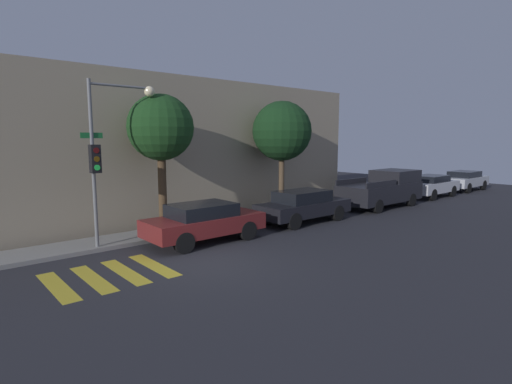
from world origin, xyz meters
TOP-DOWN VIEW (x-y plane):
  - ground_plane at (0.00, 0.00)m, footprint 60.00×60.00m
  - sidewalk at (0.00, 4.05)m, footprint 26.00×1.70m
  - building_row at (0.00, 8.30)m, footprint 26.00×6.00m
  - crosswalk at (-2.61, 0.80)m, footprint 3.06×2.60m
  - traffic_light_pole at (-1.52, 3.37)m, footprint 2.57×0.56m
  - sedan_near_corner at (1.31, 2.10)m, footprint 4.28×1.85m
  - sedan_middle at (6.53, 2.10)m, footprint 4.56×1.76m
  - pickup_truck at (12.90, 2.10)m, footprint 5.31×2.10m
  - sedan_far_end at (18.39, 2.10)m, footprint 4.32×1.80m
  - sedan_tail_of_row at (23.48, 2.10)m, footprint 4.30×1.78m
  - tree_near_corner at (0.67, 3.93)m, footprint 2.46×2.46m
  - tree_midblock at (6.95, 3.93)m, footprint 2.81×2.81m

SIDE VIEW (x-z plane):
  - ground_plane at x=0.00m, z-range 0.00..0.00m
  - crosswalk at x=-2.61m, z-range 0.00..0.00m
  - sidewalk at x=0.00m, z-range 0.00..0.14m
  - sedan_near_corner at x=1.31m, z-range 0.06..1.46m
  - sedan_tail_of_row at x=23.48m, z-range 0.06..1.46m
  - sedan_far_end at x=18.39m, z-range 0.06..1.46m
  - sedan_middle at x=6.53m, z-range 0.05..1.48m
  - pickup_truck at x=12.90m, z-range 0.01..1.96m
  - building_row at x=0.00m, z-range 0.00..6.34m
  - traffic_light_pole at x=-1.52m, z-range 0.80..6.36m
  - tree_midblock at x=6.95m, z-range 1.30..6.75m
  - tree_near_corner at x=0.67m, z-range 1.38..6.72m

